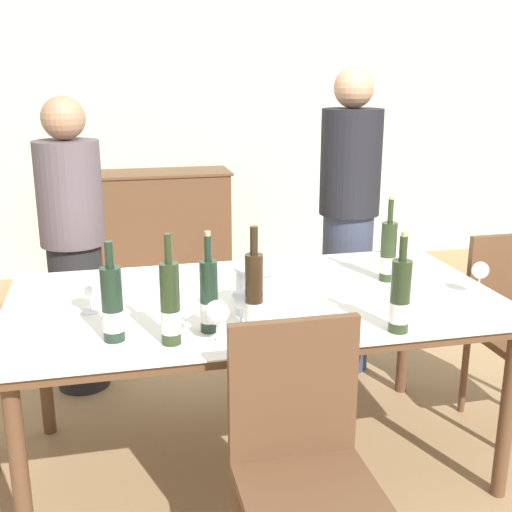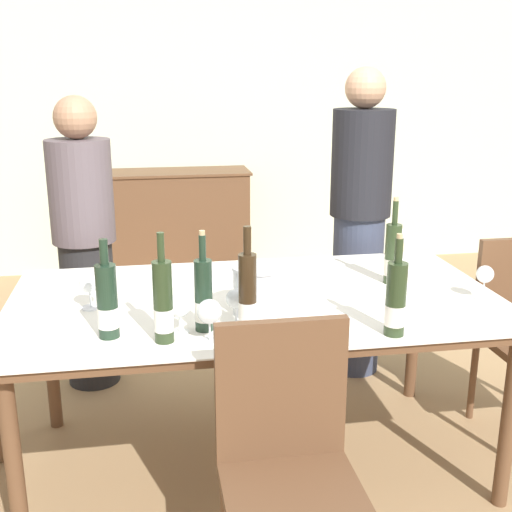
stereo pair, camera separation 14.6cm
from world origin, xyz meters
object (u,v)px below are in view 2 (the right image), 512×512
wine_bottle_3 (247,297)px  wine_bottle_5 (393,255)px  dining_table (256,312)px  wine_glass_3 (485,276)px  wine_bottle_4 (204,297)px  wine_bottle_0 (396,301)px  person_guest_left (359,226)px  sideboard_cabinet (169,225)px  wine_glass_0 (402,237)px  ice_bucket (257,288)px  wine_bottle_2 (163,304)px  wine_glass_5 (179,307)px  wine_glass_4 (236,300)px  wine_glass_1 (209,313)px  person_host (85,246)px  chair_near_front (288,454)px  wine_glass_2 (89,284)px  wine_bottle_1 (107,303)px

wine_bottle_3 → wine_bottle_5: (0.72, 0.47, -0.02)m
dining_table → wine_glass_3: size_ratio=14.05×
wine_bottle_4 → wine_bottle_0: bearing=-13.3°
wine_bottle_3 → wine_glass_3: size_ratio=2.76×
wine_glass_3 → person_guest_left: bearing=101.2°
sideboard_cabinet → dining_table: 2.78m
wine_bottle_0 → wine_glass_0: size_ratio=2.45×
ice_bucket → wine_bottle_0: wine_bottle_0 is taller
wine_glass_0 → person_guest_left: person_guest_left is taller
wine_bottle_2 → wine_glass_3: size_ratio=2.71×
wine_bottle_5 → wine_glass_5: (-0.95, -0.41, -0.03)m
wine_bottle_5 → wine_glass_4: size_ratio=2.70×
ice_bucket → wine_glass_1: 0.32m
sideboard_cabinet → person_host: person_host is taller
wine_bottle_5 → wine_glass_4: wine_bottle_5 is taller
wine_glass_4 → person_guest_left: size_ratio=0.08×
wine_glass_3 → wine_bottle_5: bearing=137.7°
wine_glass_3 → person_guest_left: person_guest_left is taller
sideboard_cabinet → wine_glass_1: size_ratio=8.61×
chair_near_front → wine_glass_4: bearing=100.3°
ice_bucket → wine_bottle_0: 0.53m
wine_glass_2 → person_guest_left: size_ratio=0.09×
dining_table → wine_bottle_4: size_ratio=5.45×
wine_glass_3 → wine_glass_4: bearing=-173.9°
wine_bottle_0 → wine_glass_4: (-0.54, 0.18, -0.03)m
wine_glass_1 → wine_glass_5: size_ratio=1.07×
wine_glass_1 → wine_glass_4: 0.17m
wine_bottle_5 → person_guest_left: size_ratio=0.23×
sideboard_cabinet → wine_bottle_5: wine_bottle_5 is taller
wine_glass_2 → wine_bottle_0: bearing=-22.6°
wine_glass_3 → person_guest_left: 1.02m
wine_glass_4 → wine_bottle_1: bearing=-176.8°
wine_glass_1 → person_guest_left: bearing=52.5°
wine_glass_0 → wine_glass_5: 1.38m
wine_bottle_0 → wine_glass_5: (-0.75, 0.14, -0.03)m
wine_bottle_0 → wine_glass_0: 1.00m
chair_near_front → wine_glass_5: bearing=122.9°
wine_bottle_0 → wine_bottle_1: size_ratio=1.04×
wine_glass_4 → wine_glass_3: bearing=6.1°
wine_bottle_2 → person_guest_left: size_ratio=0.23×
wine_bottle_0 → wine_bottle_2: bearing=174.5°
wine_bottle_1 → wine_glass_0: size_ratio=2.36×
ice_bucket → wine_glass_3: ice_bucket is taller
wine_bottle_4 → wine_glass_1: 0.11m
person_host → wine_glass_2: bearing=-83.9°
wine_bottle_1 → person_host: size_ratio=0.23×
wine_bottle_0 → wine_glass_3: size_ratio=2.57×
dining_table → chair_near_front: (-0.03, -0.78, -0.17)m
wine_glass_2 → wine_glass_4: wine_glass_2 is taller
wine_glass_1 → sideboard_cabinet: bearing=90.5°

